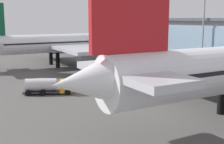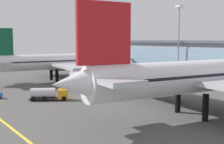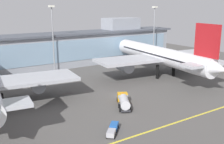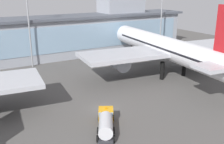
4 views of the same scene
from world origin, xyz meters
name	(u,v)px [view 1 (image 1 of 4)]	position (x,y,z in m)	size (l,w,h in m)	color
ground_plane	(96,92)	(0.00, 0.00, 0.00)	(180.00, 180.00, 0.00)	#514F4C
airliner_near_left	(65,43)	(-32.58, 10.26, 6.45)	(46.84, 57.62, 17.71)	black
fuel_tanker_truck	(50,86)	(-3.56, -7.61, 1.51)	(6.62, 9.05, 2.90)	black
apron_light_mast_west	(204,9)	(-4.13, 36.70, 16.16)	(1.80, 1.80, 24.89)	gray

